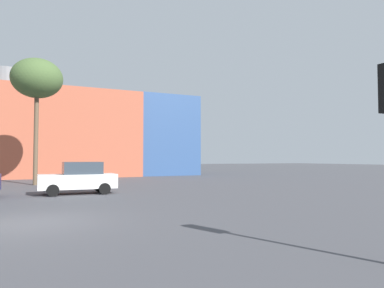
# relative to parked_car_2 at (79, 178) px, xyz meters

# --- Properties ---
(ground_plane) EXTENTS (200.00, 200.00, 0.00)m
(ground_plane) POSITION_rel_parked_car_2_xyz_m (-2.35, -8.21, -0.86)
(ground_plane) COLOR #47474C
(building_backdrop) EXTENTS (39.88, 10.03, 10.95)m
(building_backdrop) POSITION_rel_parked_car_2_xyz_m (-4.78, 20.49, 3.69)
(building_backdrop) COLOR #B2563D
(building_backdrop) RESTS_ON ground_plane
(parked_car_2) EXTENTS (3.97, 1.95, 1.72)m
(parked_car_2) POSITION_rel_parked_car_2_xyz_m (0.00, 0.00, 0.00)
(parked_car_2) COLOR white
(parked_car_2) RESTS_ON ground_plane
(bare_tree_0) EXTENTS (3.58, 3.58, 9.16)m
(bare_tree_0) POSITION_rel_parked_car_2_xyz_m (-2.10, 7.81, 6.80)
(bare_tree_0) COLOR brown
(bare_tree_0) RESTS_ON ground_plane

